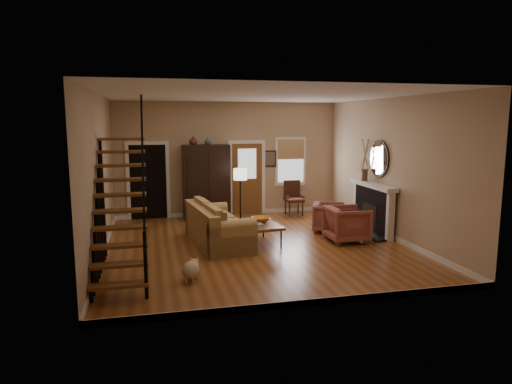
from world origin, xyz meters
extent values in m
plane|color=brown|center=(0.00, 0.00, 0.00)|extent=(7.00, 7.00, 0.00)
plane|color=white|center=(0.00, 0.00, 3.30)|extent=(7.00, 7.00, 0.00)
cube|color=tan|center=(0.00, 3.50, 1.65)|extent=(6.50, 0.04, 3.30)
cube|color=tan|center=(-3.25, 0.00, 1.65)|extent=(0.04, 7.00, 3.30)
cube|color=tan|center=(3.25, 0.00, 1.65)|extent=(0.04, 7.00, 3.30)
cube|color=black|center=(-2.30, 3.65, 1.05)|extent=(1.00, 0.36, 2.10)
cube|color=brown|center=(0.55, 3.48, 1.05)|extent=(0.90, 0.06, 2.10)
cube|color=silver|center=(1.90, 3.47, 1.55)|extent=(0.96, 0.06, 1.46)
cube|color=black|center=(3.13, 0.50, 0.57)|extent=(0.24, 1.60, 1.15)
cube|color=white|center=(3.07, 0.50, 1.20)|extent=(0.30, 1.95, 0.10)
cylinder|color=silver|center=(3.20, 0.50, 1.85)|extent=(0.05, 0.90, 0.90)
imported|color=#4C2619|center=(-1.05, 3.05, 2.22)|extent=(0.24, 0.24, 0.25)
imported|color=#334C60|center=(-0.65, 3.05, 2.21)|extent=(0.20, 0.20, 0.21)
imported|color=orange|center=(0.18, 0.28, 0.53)|extent=(0.43, 0.43, 0.11)
imported|color=maroon|center=(2.13, -0.13, 0.41)|extent=(0.91, 0.88, 0.82)
imported|color=maroon|center=(2.10, 0.89, 0.36)|extent=(1.03, 1.02, 0.72)
camera|label=1|loc=(-2.27, -9.62, 2.76)|focal=32.00mm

